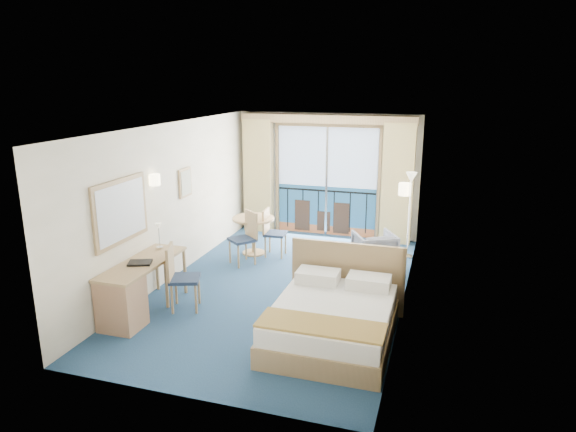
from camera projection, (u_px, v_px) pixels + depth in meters
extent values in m
plane|color=navy|center=(282.00, 287.00, 8.66)|extent=(6.50, 6.50, 0.00)
cube|color=beige|center=(327.00, 175.00, 11.31)|extent=(4.00, 0.02, 2.70)
cube|color=beige|center=(185.00, 285.00, 5.30)|extent=(4.00, 0.02, 2.70)
cube|color=beige|center=(172.00, 202.00, 8.89)|extent=(0.02, 6.50, 2.70)
cube|color=beige|center=(408.00, 220.00, 7.73)|extent=(0.02, 6.50, 2.70)
cube|color=white|center=(282.00, 125.00, 7.96)|extent=(4.00, 6.50, 0.02)
cube|color=navy|center=(326.00, 210.00, 11.48)|extent=(2.20, 0.02, 1.08)
cube|color=#AABDDF|center=(327.00, 157.00, 11.17)|extent=(2.20, 0.02, 1.32)
cube|color=brown|center=(326.00, 230.00, 11.60)|extent=(2.20, 0.02, 0.20)
cube|color=black|center=(326.00, 191.00, 11.36)|extent=(2.20, 0.02, 0.04)
cube|color=tan|center=(328.00, 124.00, 10.98)|extent=(2.36, 0.03, 0.12)
cube|color=tan|center=(277.00, 179.00, 11.64)|extent=(0.06, 0.03, 2.40)
cube|color=tan|center=(379.00, 185.00, 10.98)|extent=(0.06, 0.03, 2.40)
cube|color=silver|center=(327.00, 182.00, 11.31)|extent=(0.05, 0.02, 2.40)
cube|color=#322017|center=(341.00, 218.00, 11.42)|extent=(0.35, 0.02, 0.70)
cube|color=#322017|center=(302.00, 215.00, 11.67)|extent=(0.35, 0.02, 0.70)
cube|color=#322017|center=(324.00, 221.00, 11.56)|extent=(0.30, 0.02, 0.45)
cube|color=black|center=(288.00, 208.00, 11.74)|extent=(0.02, 0.01, 0.90)
cube|color=black|center=(303.00, 209.00, 11.64)|extent=(0.02, 0.01, 0.90)
cube|color=black|center=(318.00, 210.00, 11.53)|extent=(0.03, 0.01, 0.90)
cube|color=black|center=(334.00, 211.00, 11.43)|extent=(0.03, 0.01, 0.90)
cube|color=black|center=(350.00, 212.00, 11.33)|extent=(0.02, 0.01, 0.90)
cube|color=black|center=(366.00, 214.00, 11.22)|extent=(0.02, 0.01, 0.90)
cube|color=tan|center=(258.00, 176.00, 11.60)|extent=(0.65, 0.22, 2.55)
cube|color=tan|center=(397.00, 184.00, 10.71)|extent=(0.65, 0.22, 2.55)
cube|color=tan|center=(327.00, 119.00, 10.85)|extent=(3.80, 0.25, 0.18)
cube|color=tan|center=(121.00, 211.00, 7.44)|extent=(0.04, 1.25, 0.95)
cube|color=#AAB2BD|center=(122.00, 211.00, 7.43)|extent=(0.01, 1.12, 0.82)
cube|color=tan|center=(185.00, 183.00, 9.23)|extent=(0.03, 0.42, 0.52)
cube|color=gray|center=(186.00, 183.00, 9.22)|extent=(0.01, 0.34, 0.44)
cylinder|color=#FFEBB2|center=(155.00, 180.00, 8.18)|extent=(0.18, 0.18, 0.18)
cylinder|color=#FFEBB2|center=(405.00, 189.00, 7.48)|extent=(0.18, 0.18, 0.18)
cube|color=tan|center=(332.00, 332.00, 6.85)|extent=(1.56, 1.95, 0.29)
cube|color=white|center=(332.00, 313.00, 6.78)|extent=(1.50, 1.89, 0.24)
cube|color=#A3813F|center=(321.00, 325.00, 6.16)|extent=(1.54, 0.54, 0.03)
cube|color=white|center=(318.00, 276.00, 7.48)|extent=(0.61, 0.39, 0.18)
cube|color=white|center=(369.00, 282.00, 7.27)|extent=(0.61, 0.39, 0.18)
cube|color=tan|center=(347.00, 277.00, 7.69)|extent=(1.71, 0.06, 1.07)
cube|color=#A87A59|center=(389.00, 285.00, 8.08)|extent=(0.41, 0.39, 0.54)
cube|color=silver|center=(388.00, 266.00, 8.02)|extent=(0.20, 0.16, 0.08)
imported|color=#4E525F|center=(374.00, 249.00, 9.56)|extent=(0.96, 0.97, 0.66)
cylinder|color=silver|center=(406.00, 256.00, 10.14)|extent=(0.23, 0.23, 0.03)
cylinder|color=silver|center=(409.00, 218.00, 9.93)|extent=(0.03, 0.03, 1.60)
cone|color=#ECE4C8|center=(411.00, 177.00, 9.73)|extent=(0.21, 0.21, 0.19)
cube|color=tan|center=(142.00, 263.00, 7.60)|extent=(0.58, 1.68, 0.04)
cube|color=#A87A59|center=(121.00, 304.00, 7.17)|extent=(0.55, 0.50, 0.74)
cylinder|color=tan|center=(137.00, 281.00, 7.97)|extent=(0.05, 0.05, 0.74)
cylinder|color=tan|center=(167.00, 285.00, 7.82)|extent=(0.05, 0.05, 0.74)
cylinder|color=tan|center=(157.00, 268.00, 8.50)|extent=(0.05, 0.05, 0.74)
cylinder|color=tan|center=(185.00, 272.00, 8.35)|extent=(0.05, 0.05, 0.74)
cube|color=#1D2B45|center=(185.00, 279.00, 7.75)|extent=(0.56, 0.56, 0.05)
cube|color=tan|center=(170.00, 262.00, 7.67)|extent=(0.19, 0.43, 0.52)
cylinder|color=tan|center=(196.00, 299.00, 7.65)|extent=(0.04, 0.04, 0.47)
cylinder|color=tan|center=(199.00, 289.00, 7.99)|extent=(0.04, 0.04, 0.47)
cylinder|color=tan|center=(172.00, 299.00, 7.64)|extent=(0.04, 0.04, 0.47)
cylinder|color=tan|center=(176.00, 290.00, 7.98)|extent=(0.04, 0.04, 0.47)
cube|color=black|center=(140.00, 263.00, 7.52)|extent=(0.40, 0.35, 0.03)
cylinder|color=silver|center=(160.00, 247.00, 8.17)|extent=(0.11, 0.11, 0.02)
cylinder|color=silver|center=(159.00, 237.00, 8.13)|extent=(0.01, 0.01, 0.36)
cone|color=#ECE4C8|center=(158.00, 226.00, 8.08)|extent=(0.10, 0.10, 0.09)
cylinder|color=tan|center=(253.00, 219.00, 10.15)|extent=(0.83, 0.83, 0.04)
cylinder|color=tan|center=(254.00, 236.00, 10.25)|extent=(0.08, 0.08, 0.73)
cylinder|color=tan|center=(254.00, 253.00, 10.34)|extent=(0.46, 0.46, 0.03)
cube|color=#1D2B45|center=(275.00, 234.00, 10.10)|extent=(0.43, 0.43, 0.05)
cube|color=tan|center=(266.00, 221.00, 10.08)|extent=(0.06, 0.41, 0.48)
cylinder|color=tan|center=(281.00, 248.00, 9.97)|extent=(0.03, 0.03, 0.43)
cylinder|color=tan|center=(285.00, 243.00, 10.28)|extent=(0.03, 0.03, 0.43)
cylinder|color=tan|center=(265.00, 247.00, 10.05)|extent=(0.03, 0.03, 0.43)
cylinder|color=tan|center=(270.00, 242.00, 10.36)|extent=(0.03, 0.03, 0.43)
cube|color=#1D2B45|center=(242.00, 240.00, 9.64)|extent=(0.61, 0.61, 0.05)
cube|color=tan|center=(251.00, 224.00, 9.68)|extent=(0.36, 0.31, 0.51)
cylinder|color=tan|center=(230.00, 251.00, 9.75)|extent=(0.04, 0.04, 0.46)
cylinder|color=tan|center=(238.00, 257.00, 9.47)|extent=(0.04, 0.04, 0.46)
cylinder|color=tan|center=(246.00, 248.00, 9.94)|extent=(0.04, 0.04, 0.46)
cylinder|color=tan|center=(255.00, 253.00, 9.66)|extent=(0.04, 0.04, 0.46)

